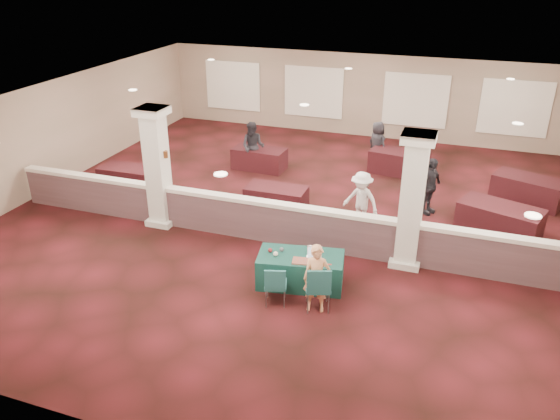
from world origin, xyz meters
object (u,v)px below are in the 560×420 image
(far_table_front_left, at_px, (128,178))
(attendee_a, at_px, (253,147))
(woman, at_px, (317,279))
(far_table_back_right, at_px, (528,190))
(far_table_back_center, at_px, (399,162))
(far_table_back_left, at_px, (259,159))
(far_table_front_right, at_px, (499,220))
(attendee_b, at_px, (361,200))
(attendee_c, at_px, (429,186))
(conf_chair_side, at_px, (275,283))
(near_table, at_px, (300,270))
(far_table_front_center, at_px, (276,199))
(attendee_d, at_px, (377,144))
(conf_chair_main, at_px, (318,285))

(far_table_front_left, distance_m, attendee_a, 4.15)
(woman, bearing_deg, far_table_back_right, 46.30)
(far_table_back_center, bearing_deg, far_table_back_left, -165.82)
(far_table_front_right, distance_m, attendee_b, 3.58)
(far_table_back_right, height_order, attendee_c, attendee_c)
(conf_chair_side, xyz_separation_m, attendee_c, (2.53, 5.58, 0.28))
(far_table_front_left, xyz_separation_m, far_table_back_right, (11.63, 2.90, 0.05))
(near_table, relative_size, attendee_a, 1.12)
(far_table_front_center, height_order, far_table_back_left, far_table_back_left)
(attendee_d, bearing_deg, far_table_front_left, 68.36)
(conf_chair_side, height_order, far_table_back_right, conf_chair_side)
(far_table_back_center, xyz_separation_m, attendee_d, (-0.84, 0.51, 0.39))
(far_table_front_left, distance_m, attendee_c, 9.04)
(near_table, distance_m, conf_chair_side, 0.99)
(attendee_c, bearing_deg, far_table_back_center, 52.70)
(woman, bearing_deg, far_table_back_left, 106.97)
(attendee_a, bearing_deg, far_table_front_left, -142.35)
(attendee_a, bearing_deg, near_table, -63.33)
(conf_chair_side, height_order, far_table_front_left, conf_chair_side)
(far_table_back_left, bearing_deg, conf_chair_main, -60.55)
(attendee_c, bearing_deg, conf_chair_main, -167.07)
(near_table, height_order, conf_chair_side, conf_chair_side)
(conf_chair_side, bearing_deg, conf_chair_main, -9.36)
(attendee_d, bearing_deg, far_table_back_left, 59.25)
(near_table, height_order, far_table_front_right, far_table_front_right)
(far_table_front_left, bearing_deg, attendee_d, 33.37)
(far_table_front_left, xyz_separation_m, attendee_d, (6.91, 4.55, 0.42))
(woman, xyz_separation_m, attendee_d, (-0.34, 8.81, 0.03))
(far_table_front_center, xyz_separation_m, attendee_a, (-1.77, 2.71, 0.48))
(far_table_front_left, distance_m, far_table_back_right, 11.98)
(attendee_c, bearing_deg, far_table_front_left, 127.38)
(far_table_front_center, bearing_deg, far_table_back_left, 119.41)
(woman, height_order, attendee_a, attendee_a)
(attendee_d, bearing_deg, woman, 127.21)
(near_table, distance_m, far_table_back_right, 8.05)
(far_table_front_left, height_order, attendee_b, attendee_b)
(far_table_front_left, bearing_deg, conf_chair_main, -30.35)
(woman, relative_size, far_table_back_left, 0.85)
(far_table_back_center, xyz_separation_m, far_table_back_right, (3.88, -1.14, 0.01))
(woman, distance_m, far_table_back_center, 8.32)
(conf_chair_side, bearing_deg, attendee_b, 60.77)
(far_table_back_center, relative_size, attendee_a, 1.12)
(far_table_back_center, distance_m, attendee_a, 4.85)
(attendee_c, bearing_deg, conf_chair_side, -174.67)
(attendee_c, bearing_deg, far_table_back_right, -27.87)
(conf_chair_side, distance_m, attendee_d, 8.95)
(attendee_b, bearing_deg, far_table_front_right, 31.21)
(far_table_back_center, bearing_deg, near_table, -98.22)
(far_table_back_left, xyz_separation_m, attendee_d, (3.66, 1.65, 0.41))
(far_table_front_right, bearing_deg, conf_chair_main, -126.65)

